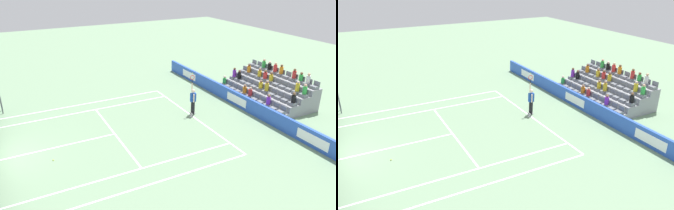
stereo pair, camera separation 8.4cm
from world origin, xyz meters
TOP-DOWN VIEW (x-y plane):
  - line_baseline at (0.00, -11.89)m, footprint 10.97×0.10m
  - line_service at (0.00, -6.40)m, footprint 8.23×0.10m
  - line_centre_service at (0.00, -3.20)m, footprint 0.10×6.40m
  - line_singles_sideline_left at (4.12, -5.95)m, footprint 0.10×11.89m
  - line_singles_sideline_right at (-4.12, -5.95)m, footprint 0.10×11.89m
  - line_doubles_sideline_left at (5.49, -5.95)m, footprint 0.10×11.89m
  - line_doubles_sideline_right at (-5.49, -5.95)m, footprint 0.10×11.89m
  - line_centre_mark at (0.00, -11.79)m, footprint 0.10×0.20m
  - sponsor_barrier at (0.00, -15.68)m, footprint 19.79×0.22m
  - tennis_player at (0.36, -12.12)m, footprint 0.52×0.38m
  - stadium_stand at (0.00, -18.62)m, footprint 6.82×3.80m
  - loose_tennis_ball at (-1.33, -2.61)m, footprint 0.07×0.07m

SIDE VIEW (x-z plane):
  - line_baseline at x=0.00m, z-range 0.00..0.01m
  - line_service at x=0.00m, z-range 0.00..0.01m
  - line_centre_service at x=0.00m, z-range 0.00..0.01m
  - line_singles_sideline_left at x=4.12m, z-range 0.00..0.01m
  - line_singles_sideline_right at x=-4.12m, z-range 0.00..0.01m
  - line_doubles_sideline_left at x=5.49m, z-range 0.00..0.01m
  - line_doubles_sideline_right at x=-5.49m, z-range 0.00..0.01m
  - line_centre_mark at x=0.00m, z-range 0.00..0.01m
  - loose_tennis_ball at x=-1.33m, z-range 0.00..0.07m
  - sponsor_barrier at x=0.00m, z-range 0.00..1.02m
  - stadium_stand at x=0.00m, z-range -0.60..2.01m
  - tennis_player at x=0.36m, z-range -0.43..2.42m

